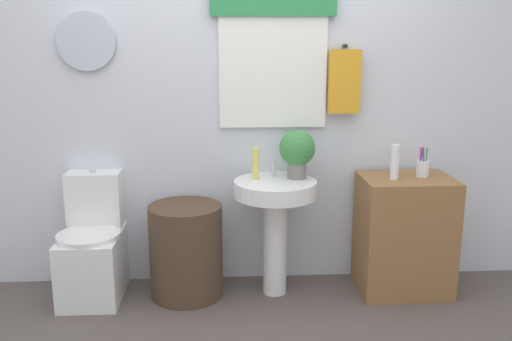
# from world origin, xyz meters

# --- Properties ---
(back_wall) EXTENTS (4.40, 0.18, 2.60)m
(back_wall) POSITION_xyz_m (0.00, 1.15, 1.30)
(back_wall) COLOR silver
(back_wall) RESTS_ON ground_plane
(toilet) EXTENTS (0.38, 0.51, 0.80)m
(toilet) POSITION_xyz_m (-0.95, 0.88, 0.30)
(toilet) COLOR white
(toilet) RESTS_ON ground_plane
(laundry_hamper) EXTENTS (0.46, 0.46, 0.59)m
(laundry_hamper) POSITION_xyz_m (-0.36, 0.85, 0.30)
(laundry_hamper) COLOR #4C3828
(laundry_hamper) RESTS_ON ground_plane
(pedestal_sink) EXTENTS (0.52, 0.52, 0.75)m
(pedestal_sink) POSITION_xyz_m (0.20, 0.85, 0.56)
(pedestal_sink) COLOR white
(pedestal_sink) RESTS_ON ground_plane
(faucet) EXTENTS (0.03, 0.03, 0.10)m
(faucet) POSITION_xyz_m (0.20, 0.97, 0.80)
(faucet) COLOR silver
(faucet) RESTS_ON pedestal_sink
(wooden_cabinet) EXTENTS (0.57, 0.44, 0.76)m
(wooden_cabinet) POSITION_xyz_m (1.03, 0.85, 0.38)
(wooden_cabinet) COLOR olive
(wooden_cabinet) RESTS_ON ground_plane
(soap_bottle) EXTENTS (0.05, 0.05, 0.19)m
(soap_bottle) POSITION_xyz_m (0.08, 0.90, 0.84)
(soap_bottle) COLOR #DBD166
(soap_bottle) RESTS_ON pedestal_sink
(potted_plant) EXTENTS (0.23, 0.23, 0.31)m
(potted_plant) POSITION_xyz_m (0.34, 0.91, 0.92)
(potted_plant) COLOR slate
(potted_plant) RESTS_ON pedestal_sink
(lotion_bottle) EXTENTS (0.05, 0.05, 0.22)m
(lotion_bottle) POSITION_xyz_m (0.94, 0.81, 0.86)
(lotion_bottle) COLOR white
(lotion_bottle) RESTS_ON wooden_cabinet
(toothbrush_cup) EXTENTS (0.08, 0.08, 0.19)m
(toothbrush_cup) POSITION_xyz_m (1.13, 0.87, 0.81)
(toothbrush_cup) COLOR silver
(toothbrush_cup) RESTS_ON wooden_cabinet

